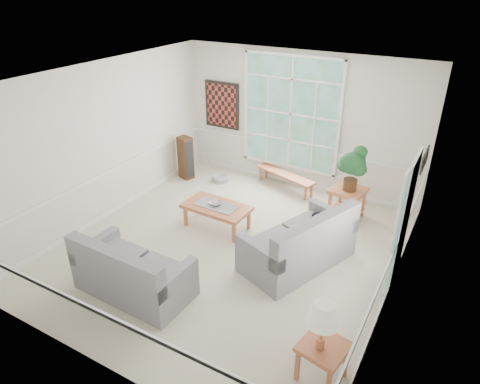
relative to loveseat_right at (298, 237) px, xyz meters
The scene contains 24 objects.
floor 1.33m from the loveseat_right, behind, with size 5.50×6.00×0.01m, color beige.
ceiling 2.77m from the loveseat_right, behind, with size 5.50×6.00×0.02m, color white.
wall_back 3.22m from the loveseat_right, 113.22° to the left, with size 5.50×0.02×3.00m, color silver.
wall_front 3.54m from the loveseat_right, 110.79° to the right, with size 5.50×0.02×3.00m, color silver.
wall_left 4.08m from the loveseat_right, behind, with size 0.02×6.00×3.00m, color silver.
wall_right 1.84m from the loveseat_right, ahead, with size 0.02×6.00×3.00m, color silver.
window_back 3.32m from the loveseat_right, 116.89° to the left, with size 2.30×0.08×2.40m, color white.
entry_door 1.65m from the loveseat_right, 15.53° to the left, with size 0.08×0.90×2.10m, color white.
door_sidelight 1.64m from the loveseat_right, ahead, with size 0.08×0.26×1.90m, color white.
wall_art 4.34m from the loveseat_right, 138.78° to the left, with size 0.90×0.06×1.10m, color #571F1A.
wall_frame_near 2.41m from the loveseat_right, 46.23° to the left, with size 0.04×0.26×0.32m, color black.
wall_frame_far 2.68m from the loveseat_right, 52.65° to the left, with size 0.04×0.26×0.32m, color black.
loveseat_right is the anchor object (origin of this frame).
loveseat_front 2.65m from the loveseat_right, 134.53° to the right, with size 1.75×0.91×0.95m, color slate.
coffee_table 1.82m from the loveseat_right, behind, with size 1.26×0.69×0.47m, color #AF5D3B.
pewter_bowl 1.82m from the loveseat_right, behind, with size 0.29×0.29×0.07m, color #939398.
window_bench 2.82m from the loveseat_right, 118.31° to the left, with size 1.54×0.30×0.36m, color #AF5D3B.
end_table 1.92m from the loveseat_right, 82.17° to the left, with size 0.63×0.63×0.63m, color #AF5D3B.
houseplant 1.97m from the loveseat_right, 81.41° to the left, with size 0.53×0.53×0.91m, color #1B4A24, non-canonical shape.
side_table 2.33m from the loveseat_right, 60.00° to the right, with size 0.52×0.52×0.53m, color #AF5D3B.
table_lamp 2.39m from the loveseat_right, 61.37° to the right, with size 0.38×0.38×0.66m, color white, non-canonical shape.
pet_bed 3.51m from the loveseat_right, 143.51° to the left, with size 0.40×0.40×0.12m, color gray.
floor_speaker 4.05m from the loveseat_right, 153.02° to the left, with size 0.32×0.25×1.02m, color #3F2512.
cat 0.68m from the loveseat_right, 78.86° to the left, with size 0.31×0.22×0.15m, color black.
Camera 1 is at (3.29, -5.43, 4.37)m, focal length 32.00 mm.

